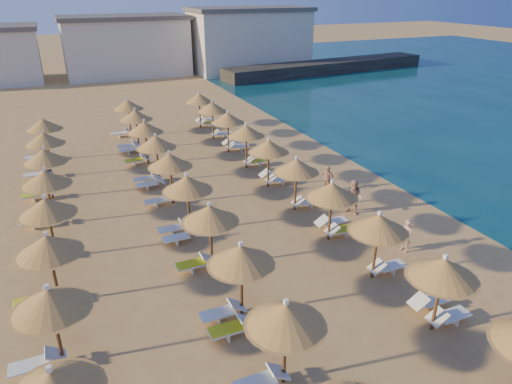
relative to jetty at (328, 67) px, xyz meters
name	(u,v)px	position (x,y,z in m)	size (l,w,h in m)	color
ground	(271,259)	(-26.49, -38.47, -0.75)	(220.00, 220.00, 0.00)	tan
jetty	(328,67)	(0.00, 0.00, 0.00)	(30.00, 4.00, 1.50)	black
hotel_blocks	(132,46)	(-24.17, 7.85, 2.95)	(49.05, 12.31, 8.10)	beige
parasol_row_east	(296,167)	(-23.37, -34.69, 1.64)	(2.33, 35.19, 2.95)	brown
parasol_row_west	(187,185)	(-28.98, -34.69, 1.64)	(2.33, 35.19, 2.95)	brown
parasol_row_inland	(46,192)	(-34.86, -33.05, 1.64)	(2.33, 25.33, 2.95)	brown
loungers	(209,218)	(-27.93, -34.45, -0.41)	(14.50, 34.34, 0.66)	white
beachgoer_c	(327,179)	(-20.62, -33.30, 0.01)	(0.89, 0.37, 1.52)	tan
beachgoer_b	(354,197)	(-20.88, -36.26, 0.17)	(0.89, 0.69, 1.83)	tan
beachgoer_a	(406,236)	(-20.88, -40.18, 0.01)	(0.56, 0.36, 1.52)	tan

